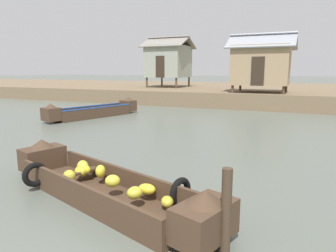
{
  "coord_description": "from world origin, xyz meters",
  "views": [
    {
      "loc": [
        2.5,
        -0.8,
        2.46
      ],
      "look_at": [
        -0.99,
        7.06,
        0.91
      ],
      "focal_mm": 32.76,
      "sensor_mm": 36.0,
      "label": 1
    }
  ],
  "objects_px": {
    "stilt_house_mid_left": "(261,64)",
    "stilt_house_left": "(169,61)",
    "cargo_boat_upstream": "(94,111)",
    "mooring_post": "(226,212)",
    "banana_boat": "(102,185)"
  },
  "relations": [
    {
      "from": "banana_boat",
      "to": "mooring_post",
      "type": "distance_m",
      "value": 2.75
    },
    {
      "from": "mooring_post",
      "to": "stilt_house_left",
      "type": "bearing_deg",
      "value": 115.66
    },
    {
      "from": "cargo_boat_upstream",
      "to": "mooring_post",
      "type": "bearing_deg",
      "value": -45.25
    },
    {
      "from": "banana_boat",
      "to": "mooring_post",
      "type": "bearing_deg",
      "value": -17.27
    },
    {
      "from": "stilt_house_mid_left",
      "to": "mooring_post",
      "type": "relative_size",
      "value": 3.52
    },
    {
      "from": "stilt_house_mid_left",
      "to": "mooring_post",
      "type": "height_order",
      "value": "stilt_house_mid_left"
    },
    {
      "from": "cargo_boat_upstream",
      "to": "stilt_house_mid_left",
      "type": "height_order",
      "value": "stilt_house_mid_left"
    },
    {
      "from": "stilt_house_left",
      "to": "stilt_house_mid_left",
      "type": "bearing_deg",
      "value": -24.23
    },
    {
      "from": "banana_boat",
      "to": "cargo_boat_upstream",
      "type": "height_order",
      "value": "cargo_boat_upstream"
    },
    {
      "from": "banana_boat",
      "to": "stilt_house_mid_left",
      "type": "bearing_deg",
      "value": 87.63
    },
    {
      "from": "stilt_house_mid_left",
      "to": "stilt_house_left",
      "type": "bearing_deg",
      "value": 155.77
    },
    {
      "from": "banana_boat",
      "to": "stilt_house_left",
      "type": "height_order",
      "value": "stilt_house_left"
    },
    {
      "from": "cargo_boat_upstream",
      "to": "stilt_house_mid_left",
      "type": "xyz_separation_m",
      "value": [
        7.51,
        8.26,
        2.56
      ]
    },
    {
      "from": "stilt_house_left",
      "to": "stilt_house_mid_left",
      "type": "distance_m",
      "value": 9.28
    },
    {
      "from": "banana_boat",
      "to": "stilt_house_left",
      "type": "bearing_deg",
      "value": 110.48
    }
  ]
}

